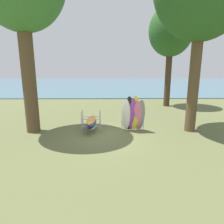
% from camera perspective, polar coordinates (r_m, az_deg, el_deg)
% --- Properties ---
extents(ground_plane, '(80.00, 80.00, 0.00)m').
position_cam_1_polar(ground_plane, '(11.58, -1.32, -6.74)').
color(ground_plane, '#60663D').
extents(lake_water, '(80.00, 36.00, 0.10)m').
position_cam_1_polar(lake_water, '(41.80, -0.94, 7.87)').
color(lake_water, '#477084').
rests_on(lake_water, ground).
extents(tree_mid_behind, '(4.05, 4.05, 9.37)m').
position_cam_1_polar(tree_mid_behind, '(20.47, 16.46, 21.11)').
color(tree_mid_behind, '#42301E').
rests_on(tree_mid_behind, ground).
extents(leaning_board_pile, '(1.49, 0.72, 2.23)m').
position_cam_1_polar(leaning_board_pile, '(12.15, 6.07, -0.73)').
color(leaning_board_pile, white).
rests_on(leaning_board_pile, ground).
extents(board_storage_rack, '(1.15, 2.13, 1.25)m').
position_cam_1_polar(board_storage_rack, '(12.34, -5.91, -2.85)').
color(board_storage_rack, '#9EA0A5').
rests_on(board_storage_rack, ground).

